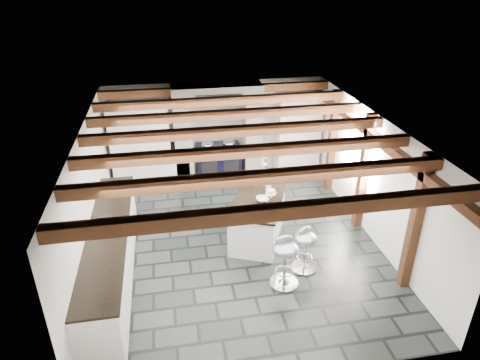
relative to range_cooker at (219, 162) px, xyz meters
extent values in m
plane|color=black|center=(0.00, -2.68, -0.47)|extent=(6.00, 6.00, 0.00)
plane|color=silver|center=(0.00, 0.32, 0.68)|extent=(5.00, 0.00, 5.00)
plane|color=silver|center=(-2.50, -2.68, 0.68)|extent=(0.00, 6.00, 6.00)
plane|color=silver|center=(2.50, -2.68, 0.68)|extent=(0.00, 6.00, 6.00)
plane|color=white|center=(0.00, -2.68, 1.83)|extent=(6.00, 6.00, 0.00)
cube|color=silver|center=(-0.80, 0.02, 0.48)|extent=(0.40, 0.60, 1.90)
cube|color=silver|center=(0.80, 0.02, 0.48)|extent=(0.40, 0.60, 1.90)
cube|color=#4E2916|center=(0.00, 0.02, 1.52)|extent=(2.10, 0.65, 0.18)
cube|color=silver|center=(0.00, 0.02, 1.68)|extent=(2.00, 0.60, 0.31)
cube|color=black|center=(0.00, -0.30, 1.58)|extent=(1.00, 0.03, 0.22)
cube|color=silver|center=(0.00, -0.31, 1.58)|extent=(0.90, 0.01, 0.14)
cube|color=white|center=(-1.75, 0.02, 0.53)|extent=(1.30, 0.58, 2.00)
cube|color=white|center=(1.90, 0.02, 0.53)|extent=(1.00, 0.58, 2.00)
cube|color=white|center=(-2.20, -3.28, -0.03)|extent=(0.60, 3.80, 0.88)
cube|color=black|center=(-2.20, -3.28, 0.43)|extent=(0.64, 3.80, 0.04)
cube|color=white|center=(-1.05, 0.02, -0.03)|extent=(0.70, 0.60, 0.88)
cube|color=black|center=(-1.05, 0.02, 0.43)|extent=(0.74, 0.64, 0.04)
cube|color=#4E2916|center=(2.42, -2.68, 1.48)|extent=(0.15, 5.80, 0.14)
plane|color=white|center=(2.48, -2.08, 1.08)|extent=(0.00, 0.90, 0.90)
cube|color=#4E2916|center=(0.00, -5.28, 1.74)|extent=(5.00, 0.16, 0.16)
cube|color=#4E2916|center=(0.00, -4.41, 1.74)|extent=(5.00, 0.16, 0.16)
cube|color=#4E2916|center=(0.00, -3.54, 1.74)|extent=(5.00, 0.16, 0.16)
cube|color=#4E2916|center=(0.00, -2.68, 1.74)|extent=(5.00, 0.16, 0.16)
cube|color=#4E2916|center=(0.00, -1.81, 1.74)|extent=(5.00, 0.16, 0.16)
cube|color=#4E2916|center=(0.00, -0.94, 1.74)|extent=(5.00, 0.16, 0.16)
cube|color=#4E2916|center=(0.00, -0.08, 1.74)|extent=(5.00, 0.16, 0.16)
cube|color=#4E2916|center=(2.42, -4.28, 0.68)|extent=(0.15, 0.15, 2.30)
cube|color=#4E2916|center=(2.42, -2.48, 0.68)|extent=(0.15, 0.15, 2.30)
cube|color=#4E2916|center=(2.42, -0.88, 0.68)|extent=(0.15, 0.15, 2.30)
cylinder|color=black|center=(0.45, -2.73, 1.46)|extent=(0.01, 0.01, 0.56)
cylinder|color=white|center=(0.45, -2.73, 1.13)|extent=(0.09, 0.09, 0.22)
cylinder|color=black|center=(0.50, -2.43, 1.46)|extent=(0.01, 0.01, 0.56)
cylinder|color=white|center=(0.50, -2.43, 1.13)|extent=(0.09, 0.09, 0.22)
cylinder|color=black|center=(0.55, -2.13, 1.46)|extent=(0.01, 0.01, 0.56)
cylinder|color=white|center=(0.55, -2.13, 1.13)|extent=(0.09, 0.09, 0.22)
cube|color=black|center=(0.00, 0.00, -0.02)|extent=(1.00, 0.60, 0.90)
ellipsoid|color=silver|center=(-0.25, 0.00, 0.46)|extent=(0.28, 0.28, 0.11)
ellipsoid|color=silver|center=(0.25, 0.00, 0.46)|extent=(0.28, 0.28, 0.11)
cylinder|color=silver|center=(0.00, -0.32, 0.35)|extent=(0.95, 0.03, 0.03)
cube|color=black|center=(-0.25, -0.30, -0.02)|extent=(0.35, 0.02, 0.30)
cube|color=black|center=(0.25, -0.30, -0.02)|extent=(0.35, 0.02, 0.30)
cube|color=white|center=(0.40, -2.51, -0.08)|extent=(1.35, 1.77, 0.78)
cube|color=black|center=(0.40, -2.51, 0.33)|extent=(1.44, 1.87, 0.04)
imported|color=white|center=(0.45, -2.05, 0.44)|extent=(0.21, 0.21, 0.17)
ellipsoid|color=orange|center=(0.45, -2.05, 0.58)|extent=(0.18, 0.18, 0.11)
cylinder|color=white|center=(0.64, -2.27, 0.44)|extent=(0.11, 0.11, 0.16)
imported|color=white|center=(0.45, -2.62, 0.38)|extent=(0.30, 0.30, 0.06)
cylinder|color=white|center=(0.62, -2.55, 0.40)|extent=(0.04, 0.04, 0.09)
cylinder|color=white|center=(0.62, -2.55, 0.45)|extent=(0.19, 0.19, 0.01)
cylinder|color=beige|center=(0.62, -2.55, 0.49)|extent=(0.15, 0.15, 0.06)
cylinder|color=silver|center=(0.96, -3.62, -0.45)|extent=(0.42, 0.42, 0.03)
cone|color=silver|center=(0.96, -3.62, -0.41)|extent=(0.19, 0.19, 0.08)
cylinder|color=silver|center=(0.96, -3.62, -0.15)|extent=(0.05, 0.05, 0.53)
torus|color=silver|center=(0.96, -3.62, -0.23)|extent=(0.27, 0.27, 0.02)
ellipsoid|color=gray|center=(0.96, -3.62, 0.15)|extent=(0.51, 0.51, 0.17)
ellipsoid|color=gray|center=(0.92, -3.53, 0.25)|extent=(0.29, 0.21, 0.15)
cylinder|color=silver|center=(0.52, -3.94, -0.45)|extent=(0.47, 0.47, 0.03)
cone|color=silver|center=(0.52, -3.94, -0.40)|extent=(0.21, 0.21, 0.09)
cylinder|color=silver|center=(0.52, -3.94, -0.11)|extent=(0.05, 0.05, 0.59)
torus|color=silver|center=(0.52, -3.94, -0.21)|extent=(0.30, 0.30, 0.02)
ellipsoid|color=gray|center=(0.52, -3.94, 0.22)|extent=(0.47, 0.47, 0.19)
ellipsoid|color=gray|center=(0.51, -3.84, 0.32)|extent=(0.31, 0.15, 0.16)
camera|label=1|loc=(-1.15, -9.17, 4.17)|focal=32.00mm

